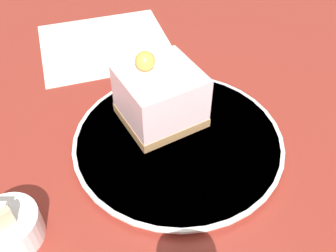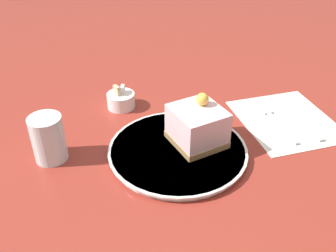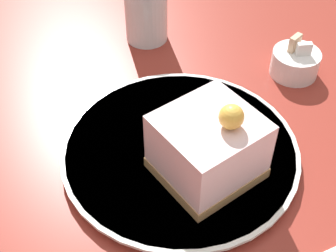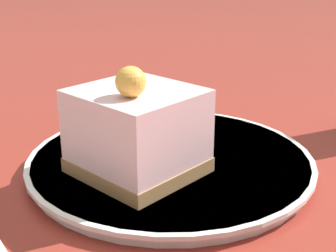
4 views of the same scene
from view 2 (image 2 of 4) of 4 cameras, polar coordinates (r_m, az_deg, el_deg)
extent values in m
plane|color=maroon|center=(0.75, -0.66, -3.77)|extent=(4.00, 4.00, 0.00)
cylinder|color=silver|center=(0.74, 1.49, -3.86)|extent=(0.26, 0.26, 0.01)
cylinder|color=silver|center=(0.74, 1.49, -3.57)|extent=(0.27, 0.27, 0.00)
cube|color=#9E7547|center=(0.75, 4.37, -2.00)|extent=(0.11, 0.11, 0.01)
cube|color=silver|center=(0.73, 4.50, 0.40)|extent=(0.10, 0.11, 0.06)
sphere|color=#EFB747|center=(0.72, 5.23, 4.13)|extent=(0.03, 0.03, 0.03)
cube|color=white|center=(0.88, 17.72, 0.76)|extent=(0.22, 0.24, 0.00)
cube|color=#B2B2B7|center=(0.85, 17.05, -0.26)|extent=(0.02, 0.12, 0.00)
cube|color=#B2B2B7|center=(0.91, 14.38, 2.71)|extent=(0.03, 0.05, 0.00)
cube|color=#B2B2B7|center=(0.86, 20.81, -0.37)|extent=(0.02, 0.09, 0.00)
cube|color=#B2B2B7|center=(0.92, 17.82, 2.69)|extent=(0.02, 0.09, 0.00)
cylinder|color=white|center=(0.89, -7.17, 3.90)|extent=(0.07, 0.07, 0.04)
cube|color=#D8B28C|center=(0.88, -7.81, 5.35)|extent=(0.01, 0.02, 0.02)
cube|color=white|center=(0.88, -6.93, 5.51)|extent=(0.02, 0.02, 0.02)
cylinder|color=silver|center=(0.74, -17.79, -1.83)|extent=(0.06, 0.06, 0.09)
camera|label=1|loc=(0.69, -29.88, 22.20)|focal=40.00mm
camera|label=3|loc=(0.64, 39.42, 22.70)|focal=50.00mm
camera|label=4|loc=(1.02, 8.98, 18.77)|focal=50.00mm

